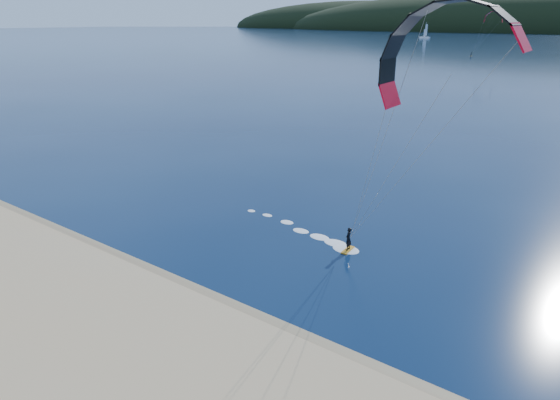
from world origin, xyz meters
name	(u,v)px	position (x,y,z in m)	size (l,w,h in m)	color
ground	(131,340)	(0.00, 0.00, 0.00)	(1800.00, 1800.00, 0.00)	#071937
wet_sand	(194,299)	(0.00, 4.50, 0.05)	(220.00, 2.50, 0.10)	#8C6E51
kitesurfer_near	(442,84)	(10.38, 12.31, 12.24)	(20.95, 6.05, 16.03)	orange
kitesurfer_far	(493,21)	(-30.59, 208.93, 14.40)	(11.95, 5.14, 16.41)	orange
sailboat	(425,37)	(-123.69, 397.56, 0.97)	(9.41, 5.82, 13.09)	white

